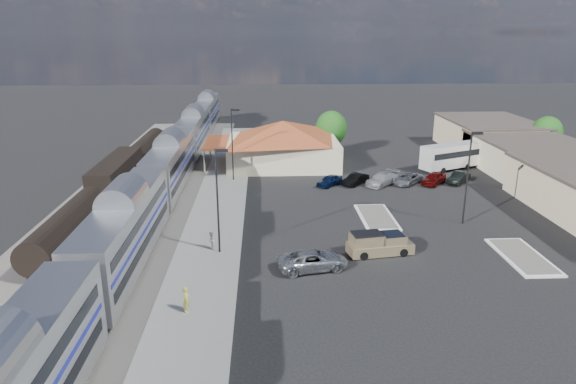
{
  "coord_description": "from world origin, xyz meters",
  "views": [
    {
      "loc": [
        -7.23,
        -45.71,
        17.73
      ],
      "look_at": [
        -4.87,
        2.12,
        2.8
      ],
      "focal_mm": 32.0,
      "sensor_mm": 36.0,
      "label": 1
    }
  ],
  "objects_px": {
    "station_depot": "(282,143)",
    "coach_bus": "(456,154)",
    "pickup_truck": "(380,244)",
    "suv": "(313,260)"
  },
  "relations": [
    {
      "from": "station_depot",
      "to": "coach_bus",
      "type": "distance_m",
      "value": 23.63
    },
    {
      "from": "station_depot",
      "to": "coach_bus",
      "type": "xyz_separation_m",
      "value": [
        23.36,
        -3.4,
        -1.13
      ]
    },
    {
      "from": "suv",
      "to": "coach_bus",
      "type": "xyz_separation_m",
      "value": [
        22.27,
        29.89,
        1.24
      ]
    },
    {
      "from": "station_depot",
      "to": "coach_bus",
      "type": "bearing_deg",
      "value": -8.29
    },
    {
      "from": "suv",
      "to": "coach_bus",
      "type": "bearing_deg",
      "value": -47.98
    },
    {
      "from": "pickup_truck",
      "to": "suv",
      "type": "bearing_deg",
      "value": 105.3
    },
    {
      "from": "station_depot",
      "to": "suv",
      "type": "xyz_separation_m",
      "value": [
        1.09,
        -33.29,
        -2.37
      ]
    },
    {
      "from": "pickup_truck",
      "to": "station_depot",
      "type": "bearing_deg",
      "value": 4.0
    },
    {
      "from": "suv",
      "to": "coach_bus",
      "type": "relative_size",
      "value": 0.51
    },
    {
      "from": "pickup_truck",
      "to": "suv",
      "type": "relative_size",
      "value": 1.02
    }
  ]
}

